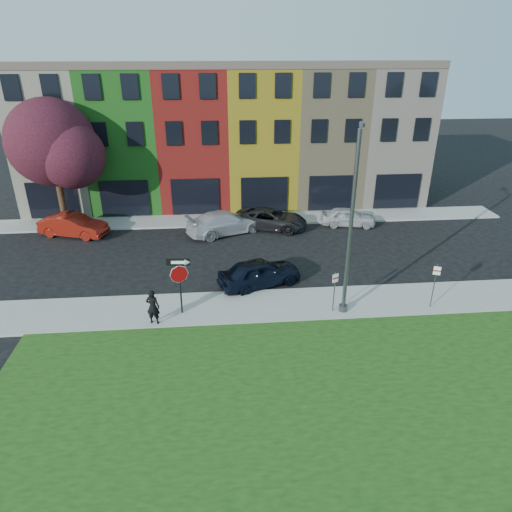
{
  "coord_description": "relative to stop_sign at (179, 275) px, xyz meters",
  "views": [
    {
      "loc": [
        -3.38,
        -15.77,
        11.57
      ],
      "look_at": [
        -1.66,
        4.0,
        2.27
      ],
      "focal_mm": 32.0,
      "sensor_mm": 36.0,
      "label": 1
    }
  ],
  "objects": [
    {
      "name": "sedan_near",
      "position": [
        3.88,
        2.59,
        -1.39
      ],
      "size": [
        4.64,
        5.5,
        1.48
      ],
      "primitive_type": "imported",
      "rotation": [
        0.0,
        0.0,
        1.94
      ],
      "color": "black",
      "rests_on": "ground"
    },
    {
      "name": "ground",
      "position": [
        5.25,
        -2.63,
        -2.13
      ],
      "size": [
        120.0,
        120.0,
        0.0
      ],
      "primitive_type": "plane",
      "color": "black",
      "rests_on": "ground"
    },
    {
      "name": "stop_sign",
      "position": [
        0.0,
        0.0,
        0.0
      ],
      "size": [
        1.05,
        0.13,
        2.81
      ],
      "rotation": [
        0.0,
        0.0,
        -0.08
      ],
      "color": "black",
      "rests_on": "sidewalk_near"
    },
    {
      "name": "street_lamp",
      "position": [
        7.61,
        -0.26,
        2.22
      ],
      "size": [
        1.12,
        2.48,
        8.38
      ],
      "rotation": [
        0.0,
        0.0,
        -0.34
      ],
      "color": "#494B4E",
      "rests_on": "sidewalk_near"
    },
    {
      "name": "rowhouse_block",
      "position": [
        2.75,
        18.56,
        2.86
      ],
      "size": [
        30.0,
        10.12,
        10.0
      ],
      "color": "beige",
      "rests_on": "ground"
    },
    {
      "name": "parked_car_red",
      "position": [
        -7.66,
        10.42,
        -1.4
      ],
      "size": [
        4.01,
        5.28,
        1.46
      ],
      "primitive_type": "imported",
      "rotation": [
        0.0,
        0.0,
        1.27
      ],
      "color": "maroon",
      "rests_on": "ground"
    },
    {
      "name": "parked_car_white",
      "position": [
        10.81,
        10.68,
        -1.49
      ],
      "size": [
        2.67,
        4.21,
        1.28
      ],
      "primitive_type": "imported",
      "rotation": [
        0.0,
        0.0,
        1.41
      ],
      "color": "silver",
      "rests_on": "ground"
    },
    {
      "name": "sidewalk_far",
      "position": [
        2.25,
        12.37,
        -2.07
      ],
      "size": [
        40.0,
        2.4,
        0.12
      ],
      "primitive_type": "cube",
      "color": "#999691",
      "rests_on": "ground"
    },
    {
      "name": "parked_car_silver",
      "position": [
        2.27,
        10.04,
        -1.37
      ],
      "size": [
        5.98,
        6.76,
        1.51
      ],
      "primitive_type": "imported",
      "rotation": [
        0.0,
        0.0,
        1.99
      ],
      "color": "#B3B2B7",
      "rests_on": "ground"
    },
    {
      "name": "sidewalk_near",
      "position": [
        7.25,
        0.37,
        -2.07
      ],
      "size": [
        40.0,
        3.0,
        0.12
      ],
      "primitive_type": "cube",
      "color": "#999691",
      "rests_on": "ground"
    },
    {
      "name": "parking_sign_b",
      "position": [
        11.79,
        -0.48,
        -0.6
      ],
      "size": [
        0.3,
        0.15,
        2.26
      ],
      "rotation": [
        0.0,
        0.0,
        -0.38
      ],
      "color": "#494B4E",
      "rests_on": "sidewalk_near"
    },
    {
      "name": "man",
      "position": [
        -1.19,
        -0.73,
        -1.17
      ],
      "size": [
        0.78,
        0.66,
        1.67
      ],
      "primitive_type": "imported",
      "rotation": [
        0.0,
        0.0,
        2.92
      ],
      "color": "black",
      "rests_on": "sidewalk_near"
    },
    {
      "name": "tree_purple",
      "position": [
        -8.66,
        12.47,
        3.46
      ],
      "size": [
        6.76,
        5.92,
        8.44
      ],
      "color": "#301F10",
      "rests_on": "sidewalk_far"
    },
    {
      "name": "parked_car_dark",
      "position": [
        5.37,
        10.61,
        -1.44
      ],
      "size": [
        5.07,
        6.23,
        1.37
      ],
      "primitive_type": "imported",
      "rotation": [
        0.0,
        0.0,
        1.27
      ],
      "color": "black",
      "rests_on": "ground"
    },
    {
      "name": "parking_sign_a",
      "position": [
        7.05,
        -0.43,
        -0.73
      ],
      "size": [
        0.3,
        0.16,
        2.03
      ],
      "rotation": [
        0.0,
        0.0,
        0.41
      ],
      "color": "#494B4E",
      "rests_on": "sidewalk_near"
    }
  ]
}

